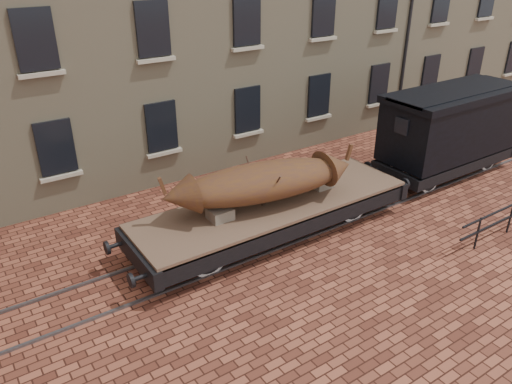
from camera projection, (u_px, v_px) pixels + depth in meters
ground at (308, 222)px, 15.53m from camera, size 90.00×90.00×0.00m
rail_track at (308, 221)px, 15.52m from camera, size 30.00×1.52×0.06m
flatcar_wagon at (274, 209)px, 14.47m from camera, size 9.44×2.56×1.42m
iron_boat at (263, 182)px, 13.84m from camera, size 5.77×2.44×1.42m
goods_van at (452, 123)px, 17.89m from camera, size 6.24×2.27×3.23m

